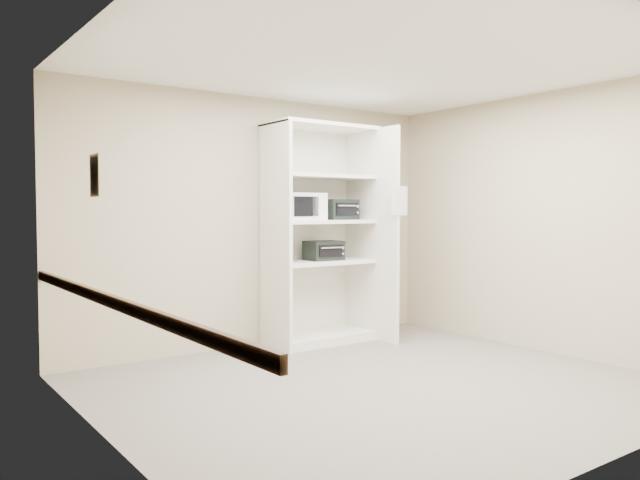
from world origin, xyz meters
TOP-DOWN VIEW (x-y plane):
  - floor at (0.00, 0.00)m, footprint 4.50×4.00m
  - ceiling at (0.00, 0.00)m, footprint 4.50×4.00m
  - wall_back at (0.00, 2.00)m, footprint 4.50×0.02m
  - wall_front at (0.00, -2.00)m, footprint 4.50×0.02m
  - wall_left at (-2.25, 0.00)m, footprint 0.02×4.00m
  - wall_right at (2.25, 0.00)m, footprint 0.02×4.00m
  - shelving_unit at (0.67, 1.70)m, footprint 1.24×0.92m
  - microwave at (0.38, 1.75)m, footprint 0.51×0.40m
  - toaster_oven_upper at (0.86, 1.70)m, footprint 0.42×0.33m
  - toaster_oven_lower at (0.66, 1.69)m, footprint 0.40×0.31m
  - paper_sign at (1.23, 1.07)m, footprint 0.24×0.03m
  - chair_rail at (-2.23, 0.00)m, footprint 0.04×3.98m
  - wall_poster at (-2.24, 0.29)m, footprint 0.01×0.20m

SIDE VIEW (x-z plane):
  - floor at x=0.00m, z-range -0.01..0.01m
  - chair_rail at x=-2.23m, z-range 0.86..0.94m
  - toaster_oven_lower at x=0.66m, z-range 0.92..1.14m
  - shelving_unit at x=0.67m, z-range -0.08..2.34m
  - wall_back at x=0.00m, z-range 0.00..2.70m
  - wall_front at x=0.00m, z-range 0.00..2.70m
  - wall_left at x=-2.25m, z-range 0.00..2.70m
  - wall_right at x=2.25m, z-range 0.00..2.70m
  - toaster_oven_upper at x=0.86m, z-range 1.37..1.60m
  - microwave at x=0.38m, z-range 1.37..1.66m
  - paper_sign at x=1.23m, z-range 1.42..1.73m
  - wall_poster at x=-2.24m, z-range 1.56..1.84m
  - ceiling at x=0.00m, z-range 2.70..2.71m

